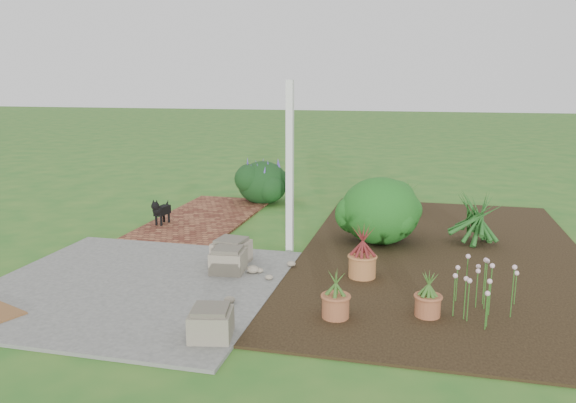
% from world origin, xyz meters
% --- Properties ---
extents(ground, '(80.00, 80.00, 0.00)m').
position_xyz_m(ground, '(0.00, 0.00, 0.00)').
color(ground, '#276921').
rests_on(ground, ground).
extents(concrete_patio, '(3.50, 3.50, 0.04)m').
position_xyz_m(concrete_patio, '(-1.25, -1.75, 0.02)').
color(concrete_patio, '#5A5A58').
rests_on(concrete_patio, ground).
extents(brick_path, '(1.60, 3.50, 0.04)m').
position_xyz_m(brick_path, '(-1.70, 1.75, 0.02)').
color(brick_path, '#5A291C').
rests_on(brick_path, ground).
extents(garden_bed, '(4.00, 7.00, 0.03)m').
position_xyz_m(garden_bed, '(2.50, 0.50, 0.01)').
color(garden_bed, black).
rests_on(garden_bed, ground).
extents(veranda_post, '(0.10, 0.10, 2.50)m').
position_xyz_m(veranda_post, '(0.30, 0.10, 1.25)').
color(veranda_post, white).
rests_on(veranda_post, ground).
extents(stone_trough_near, '(0.47, 0.47, 0.27)m').
position_xyz_m(stone_trough_near, '(0.24, -2.90, 0.17)').
color(stone_trough_near, '#706756').
rests_on(stone_trough_near, concrete_patio).
extents(stone_trough_mid, '(0.46, 0.46, 0.28)m').
position_xyz_m(stone_trough_mid, '(-0.25, -1.04, 0.18)').
color(stone_trough_mid, gray).
rests_on(stone_trough_mid, concrete_patio).
extents(stone_trough_far, '(0.49, 0.49, 0.30)m').
position_xyz_m(stone_trough_far, '(-0.33, -0.69, 0.19)').
color(stone_trough_far, gray).
rests_on(stone_trough_far, concrete_patio).
extents(black_dog, '(0.19, 0.50, 0.43)m').
position_xyz_m(black_dog, '(-2.22, 1.02, 0.30)').
color(black_dog, black).
rests_on(black_dog, brick_path).
extents(cream_ceramic_urn, '(0.37, 0.37, 0.39)m').
position_xyz_m(cream_ceramic_urn, '(-0.99, 3.48, 0.23)').
color(cream_ceramic_urn, beige).
rests_on(cream_ceramic_urn, brick_path).
extents(evergreen_shrub, '(1.51, 1.51, 1.04)m').
position_xyz_m(evergreen_shrub, '(1.55, 0.90, 0.55)').
color(evergreen_shrub, '#0E3C10').
rests_on(evergreen_shrub, garden_bed).
extents(agapanthus_clump_back, '(1.09, 1.09, 0.90)m').
position_xyz_m(agapanthus_clump_back, '(2.97, 1.16, 0.48)').
color(agapanthus_clump_back, '#0D3611').
rests_on(agapanthus_clump_back, garden_bed).
extents(agapanthus_clump_front, '(1.05, 1.05, 0.74)m').
position_xyz_m(agapanthus_clump_front, '(1.82, 3.04, 0.40)').
color(agapanthus_clump_front, '#123F13').
rests_on(agapanthus_clump_front, garden_bed).
extents(pink_flower_patch, '(1.00, 1.00, 0.60)m').
position_xyz_m(pink_flower_patch, '(2.89, -1.66, 0.33)').
color(pink_flower_patch, '#113D0F').
rests_on(pink_flower_patch, garden_bed).
extents(terracotta_pot_bronze, '(0.37, 0.37, 0.28)m').
position_xyz_m(terracotta_pot_bronze, '(1.47, -0.80, 0.17)').
color(terracotta_pot_bronze, '#AE6C3A').
rests_on(terracotta_pot_bronze, garden_bed).
extents(terracotta_pot_small_left, '(0.27, 0.27, 0.23)m').
position_xyz_m(terracotta_pot_small_left, '(2.28, -1.85, 0.14)').
color(terracotta_pot_small_left, '#9A5634').
rests_on(terracotta_pot_small_left, garden_bed).
extents(terracotta_pot_small_right, '(0.33, 0.33, 0.24)m').
position_xyz_m(terracotta_pot_small_right, '(1.33, -2.12, 0.15)').
color(terracotta_pot_small_right, '#9B5734').
rests_on(terracotta_pot_small_right, garden_bed).
extents(purple_flowering_bush, '(1.09, 1.09, 0.89)m').
position_xyz_m(purple_flowering_bush, '(-1.05, 3.32, 0.45)').
color(purple_flowering_bush, black).
rests_on(purple_flowering_bush, ground).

